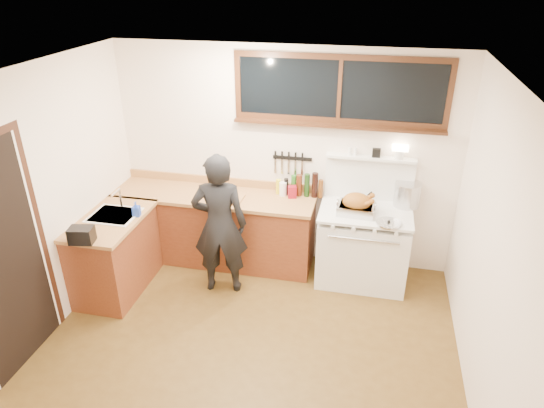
% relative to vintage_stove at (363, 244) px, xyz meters
% --- Properties ---
extents(ground_plane, '(4.00, 3.50, 0.02)m').
position_rel_vintage_stove_xyz_m(ground_plane, '(-1.00, -1.41, -0.48)').
color(ground_plane, '#523915').
extents(room_shell, '(4.10, 3.60, 2.65)m').
position_rel_vintage_stove_xyz_m(room_shell, '(-1.00, -1.41, 1.18)').
color(room_shell, white).
rests_on(room_shell, ground).
extents(counter_back, '(2.44, 0.64, 1.00)m').
position_rel_vintage_stove_xyz_m(counter_back, '(-1.80, 0.04, -0.01)').
color(counter_back, '#632B16').
rests_on(counter_back, ground).
extents(counter_left, '(0.64, 1.09, 0.90)m').
position_rel_vintage_stove_xyz_m(counter_left, '(-2.70, -0.79, -0.02)').
color(counter_left, '#632B16').
rests_on(counter_left, ground).
extents(sink_unit, '(0.50, 0.45, 0.37)m').
position_rel_vintage_stove_xyz_m(sink_unit, '(-2.68, -0.71, 0.38)').
color(sink_unit, white).
rests_on(sink_unit, counter_left).
extents(vintage_stove, '(1.02, 0.74, 1.59)m').
position_rel_vintage_stove_xyz_m(vintage_stove, '(0.00, 0.00, 0.00)').
color(vintage_stove, white).
rests_on(vintage_stove, ground).
extents(back_window, '(2.32, 0.13, 0.77)m').
position_rel_vintage_stove_xyz_m(back_window, '(-0.40, 0.31, 1.60)').
color(back_window, black).
rests_on(back_window, room_shell).
extents(left_doorway, '(0.02, 1.04, 2.17)m').
position_rel_vintage_stove_xyz_m(left_doorway, '(-2.99, -1.96, 0.62)').
color(left_doorway, black).
rests_on(left_doorway, ground).
extents(knife_strip, '(0.46, 0.03, 0.28)m').
position_rel_vintage_stove_xyz_m(knife_strip, '(-0.92, 0.32, 0.84)').
color(knife_strip, black).
rests_on(knife_strip, room_shell).
extents(man, '(0.66, 0.49, 1.64)m').
position_rel_vintage_stove_xyz_m(man, '(-1.54, -0.53, 0.35)').
color(man, black).
rests_on(man, ground).
extents(soap_bottle, '(0.08, 0.08, 0.17)m').
position_rel_vintage_stove_xyz_m(soap_bottle, '(-2.43, -0.67, 0.52)').
color(soap_bottle, '#2445B6').
rests_on(soap_bottle, counter_left).
extents(toaster, '(0.26, 0.20, 0.16)m').
position_rel_vintage_stove_xyz_m(toaster, '(-2.70, -1.29, 0.51)').
color(toaster, black).
rests_on(toaster, counter_left).
extents(cutting_board, '(0.38, 0.29, 0.14)m').
position_rel_vintage_stove_xyz_m(cutting_board, '(-1.60, -0.07, 0.49)').
color(cutting_board, '#B17C46').
rests_on(cutting_board, counter_back).
extents(roast_turkey, '(0.43, 0.32, 0.24)m').
position_rel_vintage_stove_xyz_m(roast_turkey, '(-0.11, -0.09, 0.53)').
color(roast_turkey, silver).
rests_on(roast_turkey, vintage_stove).
extents(stockpot, '(0.35, 0.35, 0.27)m').
position_rel_vintage_stove_xyz_m(stockpot, '(0.44, 0.22, 0.57)').
color(stockpot, silver).
rests_on(stockpot, vintage_stove).
extents(saucepan, '(0.19, 0.28, 0.11)m').
position_rel_vintage_stove_xyz_m(saucepan, '(-0.03, 0.10, 0.49)').
color(saucepan, silver).
rests_on(saucepan, vintage_stove).
extents(pot_lid, '(0.30, 0.30, 0.04)m').
position_rel_vintage_stove_xyz_m(pot_lid, '(0.25, -0.27, 0.45)').
color(pot_lid, silver).
rests_on(pot_lid, vintage_stove).
extents(coffee_tin, '(0.11, 0.10, 0.15)m').
position_rel_vintage_stove_xyz_m(coffee_tin, '(-0.86, 0.14, 0.51)').
color(coffee_tin, maroon).
rests_on(coffee_tin, counter_back).
extents(pitcher, '(0.09, 0.09, 0.16)m').
position_rel_vintage_stove_xyz_m(pitcher, '(-0.98, 0.18, 0.51)').
color(pitcher, white).
rests_on(pitcher, counter_back).
extents(bottle_cluster, '(0.56, 0.07, 0.30)m').
position_rel_vintage_stove_xyz_m(bottle_cluster, '(-0.76, 0.22, 0.56)').
color(bottle_cluster, black).
rests_on(bottle_cluster, counter_back).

